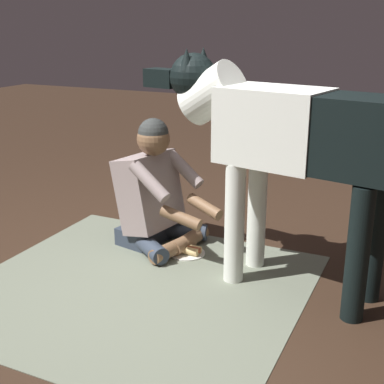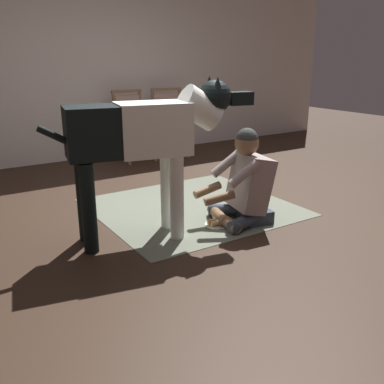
{
  "view_description": "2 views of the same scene",
  "coord_description": "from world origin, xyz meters",
  "views": [
    {
      "loc": [
        -1.52,
        2.36,
        1.42
      ],
      "look_at": [
        -0.15,
        -0.56,
        0.38
      ],
      "focal_mm": 49.22,
      "sensor_mm": 36.0,
      "label": 1
    },
    {
      "loc": [
        -2.28,
        -3.28,
        1.44
      ],
      "look_at": [
        -0.58,
        -0.63,
        0.44
      ],
      "focal_mm": 40.08,
      "sensor_mm": 36.0,
      "label": 2
    }
  ],
  "objects": [
    {
      "name": "dining_chair_right_of_pair",
      "position": [
        0.9,
        2.31,
        0.54
      ],
      "size": [
        0.56,
        0.56,
        0.98
      ],
      "color": "#856444",
      "rests_on": "ground"
    },
    {
      "name": "back_wall",
      "position": [
        0.0,
        2.78,
        1.3
      ],
      "size": [
        8.73,
        0.1,
        2.6
      ],
      "primitive_type": "cube",
      "color": "silver",
      "rests_on": "ground"
    },
    {
      "name": "large_dog",
      "position": [
        -0.8,
        -0.3,
        0.85
      ],
      "size": [
        1.7,
        0.53,
        1.29
      ],
      "color": "white",
      "rests_on": "ground"
    },
    {
      "name": "hot_dog_on_plate",
      "position": [
        -0.17,
        -0.43,
        0.03
      ],
      "size": [
        0.23,
        0.23,
        0.06
      ],
      "color": "silver",
      "rests_on": "ground"
    },
    {
      "name": "area_rug",
      "position": [
        -0.11,
        0.09,
        0.0
      ],
      "size": [
        1.82,
        1.72,
        0.01
      ],
      "primitive_type": "cube",
      "color": "slate",
      "rests_on": "ground"
    },
    {
      "name": "ground_plane",
      "position": [
        0.0,
        0.0,
        0.0
      ],
      "size": [
        15.1,
        15.1,
        0.0
      ],
      "primitive_type": "plane",
      "color": "#332318"
    },
    {
      "name": "person_sitting_on_floor",
      "position": [
        0.08,
        -0.48,
        0.35
      ],
      "size": [
        0.71,
        0.57,
        0.85
      ],
      "color": "#313B4A",
      "rests_on": "ground"
    },
    {
      "name": "dining_chair_left_of_pair",
      "position": [
        0.29,
        2.31,
        0.54
      ],
      "size": [
        0.48,
        0.49,
        0.98
      ],
      "color": "#856444",
      "rests_on": "ground"
    }
  ]
}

